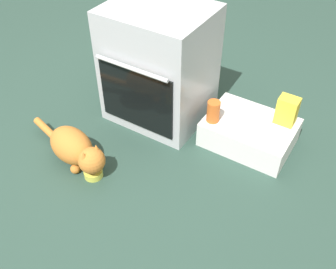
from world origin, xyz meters
TOP-DOWN VIEW (x-y plane):
  - ground at (0.00, 0.00)m, footprint 8.00×8.00m
  - oven at (-0.07, 0.49)m, footprint 0.62×0.57m
  - pantry_cabinet at (0.58, 0.54)m, footprint 0.54×0.40m
  - food_bowl at (-0.08, -0.22)m, footprint 0.11×0.11m
  - cat at (-0.23, -0.18)m, footprint 0.68×0.27m
  - snack_bag at (0.75, 0.64)m, footprint 0.12×0.09m
  - sauce_jar at (0.37, 0.42)m, footprint 0.08×0.08m

SIDE VIEW (x-z plane):
  - ground at x=0.00m, z-range 0.00..0.00m
  - food_bowl at x=-0.08m, z-range -0.01..0.06m
  - pantry_cabinet at x=0.58m, z-range 0.00..0.17m
  - cat at x=-0.23m, z-range 0.01..0.24m
  - sauce_jar at x=0.37m, z-range 0.17..0.31m
  - snack_bag at x=0.75m, z-range 0.17..0.35m
  - oven at x=-0.07m, z-range 0.00..0.77m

